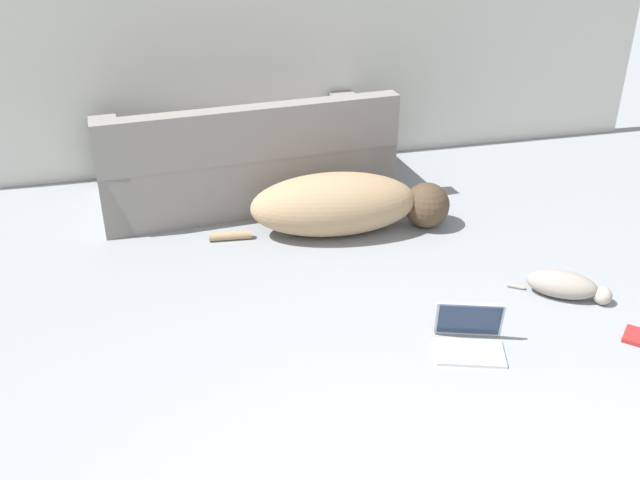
{
  "coord_description": "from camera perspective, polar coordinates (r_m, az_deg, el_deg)",
  "views": [
    {
      "loc": [
        -0.87,
        -1.13,
        2.24
      ],
      "look_at": [
        -0.1,
        1.97,
        0.52
      ],
      "focal_mm": 40.0,
      "sensor_mm": 36.0,
      "label": 1
    }
  ],
  "objects": [
    {
      "name": "wall_back",
      "position": [
        5.65,
        -5.17,
        17.84
      ],
      "size": [
        6.63,
        0.06,
        2.46
      ],
      "color": "beige",
      "rests_on": "ground_plane"
    },
    {
      "name": "dog",
      "position": [
        4.75,
        1.99,
        2.87
      ],
      "size": [
        1.64,
        0.57,
        0.42
      ],
      "rotation": [
        0.0,
        0.0,
        6.19
      ],
      "color": "#A38460",
      "rests_on": "ground_plane"
    },
    {
      "name": "cat",
      "position": [
        4.32,
        19.02,
        -3.45
      ],
      "size": [
        0.51,
        0.39,
        0.16
      ],
      "rotation": [
        0.0,
        0.0,
        5.69
      ],
      "color": "gray",
      "rests_on": "ground_plane"
    },
    {
      "name": "laptop_open",
      "position": [
        3.78,
        11.86,
        -7.28
      ],
      "size": [
        0.42,
        0.37,
        0.23
      ],
      "rotation": [
        0.0,
        0.0,
        -0.32
      ],
      "color": "#B7B7BC",
      "rests_on": "ground_plane"
    },
    {
      "name": "couch",
      "position": [
        5.3,
        -6.17,
        6.21
      ],
      "size": [
        2.14,
        1.09,
        0.79
      ],
      "rotation": [
        0.0,
        0.0,
        3.22
      ],
      "color": "gray",
      "rests_on": "ground_plane"
    }
  ]
}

